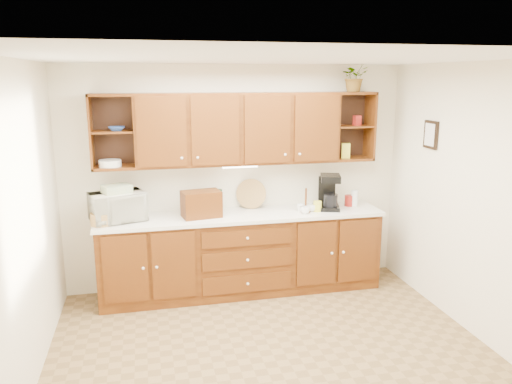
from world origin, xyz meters
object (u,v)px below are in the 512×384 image
potted_plant (355,76)px  coffee_maker (329,192)px  microwave (118,207)px  bread_box (201,204)px

potted_plant → coffee_maker: bearing=-162.2°
microwave → coffee_maker: coffee_maker is taller
potted_plant → bread_box: bearing=-176.4°
microwave → coffee_maker: 2.40m
bread_box → potted_plant: bearing=-5.5°
microwave → potted_plant: potted_plant is taller
microwave → bread_box: (0.89, -0.04, -0.01)m
bread_box → coffee_maker: 1.51m
microwave → bread_box: 0.90m
microwave → potted_plant: 3.03m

